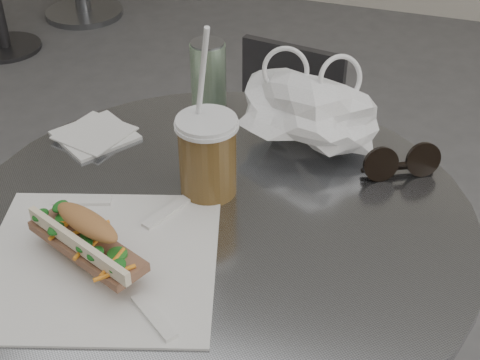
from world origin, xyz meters
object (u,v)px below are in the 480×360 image
(chair_far, at_px, (268,192))
(banh_mi, at_px, (88,241))
(cafe_table, at_px, (221,339))
(sunglasses, at_px, (401,164))
(drink_can, at_px, (208,74))
(iced_coffee, at_px, (207,155))

(chair_far, height_order, banh_mi, banh_mi)
(chair_far, bearing_deg, cafe_table, 108.50)
(cafe_table, xyz_separation_m, sunglasses, (0.24, 0.19, 0.30))
(banh_mi, distance_m, drink_can, 0.46)
(cafe_table, relative_size, banh_mi, 3.14)
(chair_far, bearing_deg, drink_can, 95.19)
(chair_far, bearing_deg, sunglasses, 135.89)
(sunglasses, bearing_deg, chair_far, 97.48)
(banh_mi, bearing_deg, cafe_table, 73.30)
(iced_coffee, relative_size, drink_can, 2.22)
(iced_coffee, xyz_separation_m, sunglasses, (0.27, 0.14, -0.04))
(banh_mi, xyz_separation_m, iced_coffee, (0.09, 0.20, 0.03))
(sunglasses, bearing_deg, drink_can, 132.55)
(iced_coffee, relative_size, sunglasses, 2.27)
(sunglasses, bearing_deg, cafe_table, -171.49)
(chair_far, distance_m, iced_coffee, 0.79)
(chair_far, height_order, sunglasses, sunglasses)
(banh_mi, relative_size, sunglasses, 2.01)
(chair_far, xyz_separation_m, iced_coffee, (0.08, -0.60, 0.51))
(chair_far, relative_size, banh_mi, 2.73)
(banh_mi, height_order, sunglasses, banh_mi)
(chair_far, xyz_separation_m, sunglasses, (0.35, -0.46, 0.46))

